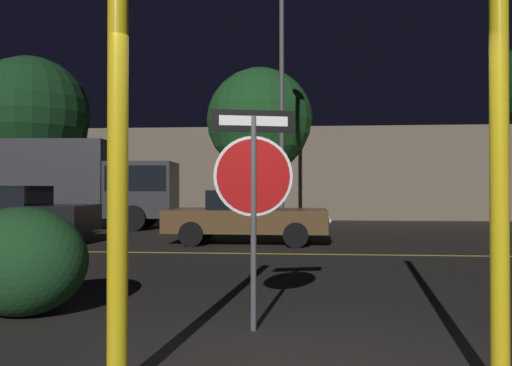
{
  "coord_description": "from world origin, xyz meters",
  "views": [
    {
      "loc": [
        0.02,
        -3.75,
        1.43
      ],
      "look_at": [
        -0.68,
        4.93,
        1.51
      ],
      "focal_mm": 35.0,
      "sensor_mm": 36.0,
      "label": 1
    }
  ],
  "objects_px": {
    "passing_car_2": "(246,216)",
    "delivery_truck": "(89,183)",
    "yellow_pole_left": "(118,165)",
    "stop_sign": "(254,176)",
    "street_lamp": "(282,73)",
    "yellow_pole_right": "(499,137)",
    "tree_1": "(31,114)",
    "hedge_bush_1": "(21,261)",
    "tree_2": "(260,122)"
  },
  "relations": [
    {
      "from": "hedge_bush_1",
      "to": "street_lamp",
      "type": "distance_m",
      "value": 12.28
    },
    {
      "from": "stop_sign",
      "to": "delivery_truck",
      "type": "relative_size",
      "value": 0.36
    },
    {
      "from": "stop_sign",
      "to": "hedge_bush_1",
      "type": "bearing_deg",
      "value": 157.87
    },
    {
      "from": "hedge_bush_1",
      "to": "tree_1",
      "type": "bearing_deg",
      "value": 118.66
    },
    {
      "from": "tree_2",
      "to": "yellow_pole_left",
      "type": "bearing_deg",
      "value": -88.86
    },
    {
      "from": "stop_sign",
      "to": "passing_car_2",
      "type": "relative_size",
      "value": 0.53
    },
    {
      "from": "stop_sign",
      "to": "yellow_pole_left",
      "type": "distance_m",
      "value": 1.78
    },
    {
      "from": "delivery_truck",
      "to": "tree_2",
      "type": "distance_m",
      "value": 8.38
    },
    {
      "from": "yellow_pole_left",
      "to": "hedge_bush_1",
      "type": "bearing_deg",
      "value": 133.14
    },
    {
      "from": "stop_sign",
      "to": "street_lamp",
      "type": "bearing_deg",
      "value": 75.92
    },
    {
      "from": "hedge_bush_1",
      "to": "stop_sign",
      "type": "bearing_deg",
      "value": -7.83
    },
    {
      "from": "passing_car_2",
      "to": "tree_2",
      "type": "bearing_deg",
      "value": -176.99
    },
    {
      "from": "yellow_pole_left",
      "to": "delivery_truck",
      "type": "distance_m",
      "value": 14.72
    },
    {
      "from": "stop_sign",
      "to": "passing_car_2",
      "type": "distance_m",
      "value": 7.88
    },
    {
      "from": "tree_2",
      "to": "tree_1",
      "type": "bearing_deg",
      "value": -175.18
    },
    {
      "from": "yellow_pole_left",
      "to": "tree_2",
      "type": "distance_m",
      "value": 19.25
    },
    {
      "from": "yellow_pole_right",
      "to": "tree_1",
      "type": "distance_m",
      "value": 22.64
    },
    {
      "from": "yellow_pole_right",
      "to": "delivery_truck",
      "type": "relative_size",
      "value": 0.58
    },
    {
      "from": "yellow_pole_left",
      "to": "delivery_truck",
      "type": "bearing_deg",
      "value": 113.91
    },
    {
      "from": "stop_sign",
      "to": "yellow_pole_right",
      "type": "relative_size",
      "value": 0.62
    },
    {
      "from": "street_lamp",
      "to": "delivery_truck",
      "type": "bearing_deg",
      "value": 176.33
    },
    {
      "from": "delivery_truck",
      "to": "tree_1",
      "type": "relative_size",
      "value": 0.83
    },
    {
      "from": "hedge_bush_1",
      "to": "street_lamp",
      "type": "height_order",
      "value": "street_lamp"
    },
    {
      "from": "stop_sign",
      "to": "hedge_bush_1",
      "type": "height_order",
      "value": "stop_sign"
    },
    {
      "from": "passing_car_2",
      "to": "tree_1",
      "type": "xyz_separation_m",
      "value": [
        -10.65,
        8.81,
        4.04
      ]
    },
    {
      "from": "stop_sign",
      "to": "street_lamp",
      "type": "relative_size",
      "value": 0.27
    },
    {
      "from": "passing_car_2",
      "to": "hedge_bush_1",
      "type": "bearing_deg",
      "value": -12.52
    },
    {
      "from": "yellow_pole_right",
      "to": "tree_1",
      "type": "relative_size",
      "value": 0.48
    },
    {
      "from": "stop_sign",
      "to": "street_lamp",
      "type": "height_order",
      "value": "street_lamp"
    },
    {
      "from": "yellow_pole_right",
      "to": "passing_car_2",
      "type": "height_order",
      "value": "yellow_pole_right"
    },
    {
      "from": "hedge_bush_1",
      "to": "delivery_truck",
      "type": "relative_size",
      "value": 0.25
    },
    {
      "from": "hedge_bush_1",
      "to": "delivery_truck",
      "type": "xyz_separation_m",
      "value": [
        -4.15,
        11.52,
        0.99
      ]
    },
    {
      "from": "passing_car_2",
      "to": "tree_1",
      "type": "height_order",
      "value": "tree_1"
    },
    {
      "from": "yellow_pole_left",
      "to": "stop_sign",
      "type": "bearing_deg",
      "value": 62.46
    },
    {
      "from": "passing_car_2",
      "to": "street_lamp",
      "type": "xyz_separation_m",
      "value": [
        0.81,
        3.67,
        4.52
      ]
    },
    {
      "from": "delivery_truck",
      "to": "stop_sign",
      "type": "bearing_deg",
      "value": 25.66
    },
    {
      "from": "stop_sign",
      "to": "delivery_truck",
      "type": "height_order",
      "value": "delivery_truck"
    },
    {
      "from": "yellow_pole_left",
      "to": "yellow_pole_right",
      "type": "bearing_deg",
      "value": 2.11
    },
    {
      "from": "street_lamp",
      "to": "tree_1",
      "type": "xyz_separation_m",
      "value": [
        -11.47,
        5.15,
        -0.48
      ]
    },
    {
      "from": "hedge_bush_1",
      "to": "passing_car_2",
      "type": "relative_size",
      "value": 0.35
    },
    {
      "from": "hedge_bush_1",
      "to": "tree_1",
      "type": "xyz_separation_m",
      "value": [
        -8.87,
        16.23,
        4.12
      ]
    },
    {
      "from": "yellow_pole_left",
      "to": "delivery_truck",
      "type": "xyz_separation_m",
      "value": [
        -5.97,
        13.46,
        0.01
      ]
    },
    {
      "from": "yellow_pole_right",
      "to": "delivery_truck",
      "type": "bearing_deg",
      "value": 122.73
    },
    {
      "from": "yellow_pole_right",
      "to": "tree_1",
      "type": "height_order",
      "value": "tree_1"
    },
    {
      "from": "passing_car_2",
      "to": "delivery_truck",
      "type": "height_order",
      "value": "delivery_truck"
    },
    {
      "from": "yellow_pole_right",
      "to": "stop_sign",
      "type": "bearing_deg",
      "value": 140.61
    },
    {
      "from": "yellow_pole_left",
      "to": "hedge_bush_1",
      "type": "xyz_separation_m",
      "value": [
        -1.82,
        1.94,
        -0.98
      ]
    },
    {
      "from": "delivery_truck",
      "to": "tree_1",
      "type": "xyz_separation_m",
      "value": [
        -4.72,
        4.71,
        3.13
      ]
    },
    {
      "from": "yellow_pole_left",
      "to": "delivery_truck",
      "type": "height_order",
      "value": "yellow_pole_left"
    },
    {
      "from": "stop_sign",
      "to": "yellow_pole_left",
      "type": "relative_size",
      "value": 0.7
    }
  ]
}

